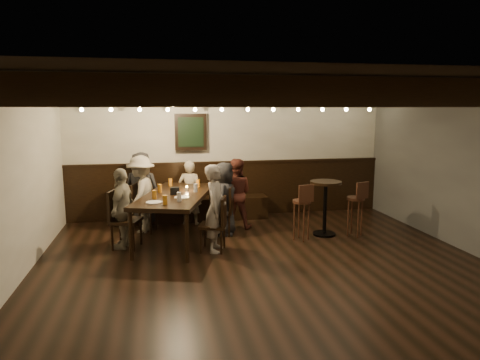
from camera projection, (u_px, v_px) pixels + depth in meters
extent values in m
plane|color=black|center=(275.00, 279.00, 5.63)|extent=(7.00, 7.00, 0.00)
plane|color=black|center=(277.00, 93.00, 5.23)|extent=(7.00, 7.00, 0.00)
plane|color=beige|center=(230.00, 158.00, 8.82)|extent=(6.50, 0.00, 6.50)
cube|color=black|center=(230.00, 189.00, 8.88)|extent=(6.50, 0.08, 1.10)
cube|color=black|center=(193.00, 209.00, 8.54)|extent=(3.00, 0.45, 0.45)
cube|color=black|center=(191.00, 132.00, 8.47)|extent=(0.62, 0.12, 0.72)
cube|color=black|center=(191.00, 132.00, 8.41)|extent=(0.50, 0.02, 0.58)
cube|color=black|center=(418.00, 92.00, 2.44)|extent=(6.50, 0.10, 0.16)
cube|color=black|center=(335.00, 97.00, 3.56)|extent=(6.50, 0.10, 0.16)
cube|color=black|center=(292.00, 100.00, 4.68)|extent=(6.50, 0.10, 0.16)
cube|color=black|center=(265.00, 101.00, 5.80)|extent=(6.50, 0.10, 0.16)
cube|color=black|center=(248.00, 102.00, 6.93)|extent=(6.50, 0.10, 0.16)
cube|color=black|center=(235.00, 103.00, 8.05)|extent=(6.50, 0.10, 0.16)
sphere|color=#FFE099|center=(82.00, 110.00, 7.53)|extent=(0.07, 0.07, 0.07)
sphere|color=#FFE099|center=(161.00, 110.00, 7.79)|extent=(0.07, 0.07, 0.07)
sphere|color=#FFE099|center=(235.00, 110.00, 8.05)|extent=(0.07, 0.07, 0.07)
sphere|color=#FFE099|center=(304.00, 109.00, 8.31)|extent=(0.07, 0.07, 0.07)
sphere|color=#FFE099|center=(370.00, 109.00, 8.57)|extent=(0.07, 0.07, 0.07)
cube|color=black|center=(176.00, 196.00, 7.13)|extent=(1.56, 2.34, 0.06)
cylinder|color=black|center=(131.00, 236.00, 6.25)|extent=(0.06, 0.06, 0.74)
cylinder|color=black|center=(168.00, 205.00, 8.23)|extent=(0.06, 0.06, 0.74)
cylinder|color=black|center=(187.00, 238.00, 6.16)|extent=(0.06, 0.06, 0.74)
cylinder|color=black|center=(211.00, 206.00, 8.14)|extent=(0.06, 0.06, 0.74)
cube|color=black|center=(145.00, 209.00, 7.71)|extent=(0.50, 0.50, 0.05)
cube|color=black|center=(134.00, 196.00, 7.68)|extent=(0.16, 0.39, 0.44)
cube|color=black|center=(126.00, 221.00, 6.82)|extent=(0.54, 0.54, 0.05)
cube|color=black|center=(114.00, 205.00, 6.80)|extent=(0.17, 0.42, 0.47)
cube|color=black|center=(221.00, 212.00, 7.56)|extent=(0.50, 0.50, 0.05)
cube|color=black|center=(231.00, 198.00, 7.50)|extent=(0.15, 0.39, 0.43)
cube|color=black|center=(213.00, 226.00, 6.68)|extent=(0.49, 0.49, 0.05)
cube|color=black|center=(224.00, 211.00, 6.62)|extent=(0.15, 0.39, 0.43)
imported|color=#27272A|center=(142.00, 189.00, 8.12)|extent=(0.79, 0.63, 1.40)
imported|color=#9D947E|center=(190.00, 192.00, 8.18)|extent=(0.52, 0.42, 1.24)
imported|color=brown|center=(236.00, 193.00, 7.94)|extent=(0.75, 0.66, 1.30)
imported|color=gray|center=(141.00, 194.00, 7.66)|extent=(0.76, 1.01, 1.39)
imported|color=gray|center=(123.00, 208.00, 6.79)|extent=(0.53, 0.82, 1.29)
imported|color=black|center=(224.00, 199.00, 7.51)|extent=(0.58, 0.72, 1.29)
imported|color=gray|center=(216.00, 208.00, 6.62)|extent=(0.46, 0.57, 1.37)
cylinder|color=#BF7219|center=(170.00, 182.00, 7.83)|extent=(0.07, 0.07, 0.14)
cylinder|color=#BF7219|center=(198.00, 183.00, 7.72)|extent=(0.07, 0.07, 0.14)
cylinder|color=#BF7219|center=(160.00, 188.00, 7.24)|extent=(0.07, 0.07, 0.14)
cylinder|color=silver|center=(196.00, 188.00, 7.28)|extent=(0.07, 0.07, 0.14)
cylinder|color=#BF7219|center=(154.00, 195.00, 6.70)|extent=(0.07, 0.07, 0.14)
cylinder|color=silver|center=(179.00, 197.00, 6.55)|extent=(0.07, 0.07, 0.14)
cylinder|color=#BF7219|center=(165.00, 200.00, 6.32)|extent=(0.07, 0.07, 0.14)
cylinder|color=white|center=(154.00, 202.00, 6.45)|extent=(0.24, 0.24, 0.01)
cylinder|color=white|center=(182.00, 197.00, 6.81)|extent=(0.24, 0.24, 0.01)
cube|color=black|center=(175.00, 191.00, 7.07)|extent=(0.15, 0.10, 0.12)
cylinder|color=beige|center=(187.00, 189.00, 7.40)|extent=(0.05, 0.05, 0.05)
cylinder|color=black|center=(324.00, 234.00, 7.57)|extent=(0.40, 0.40, 0.04)
cylinder|color=black|center=(325.00, 209.00, 7.49)|extent=(0.06, 0.06, 0.91)
cylinder|color=black|center=(326.00, 182.00, 7.42)|extent=(0.54, 0.54, 0.05)
cylinder|color=#371C11|center=(302.00, 201.00, 7.17)|extent=(0.31, 0.31, 0.05)
cube|color=#371C11|center=(306.00, 194.00, 7.01)|extent=(0.27, 0.07, 0.29)
cylinder|color=#371C11|center=(356.00, 198.00, 7.41)|extent=(0.31, 0.31, 0.05)
cube|color=#371C11|center=(362.00, 191.00, 7.26)|extent=(0.27, 0.11, 0.29)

